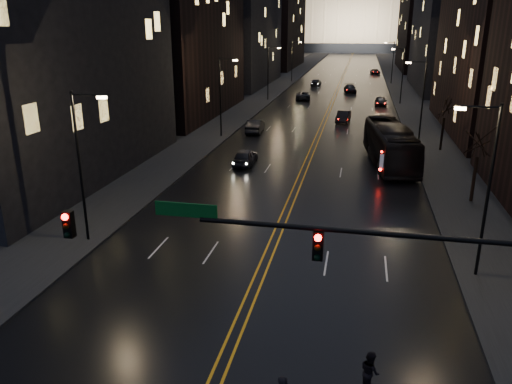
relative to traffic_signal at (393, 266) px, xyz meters
The scene contains 33 objects.
ground 7.81m from the traffic_signal, behind, with size 900.00×900.00×0.00m, color black.
road 130.24m from the traffic_signal, 92.60° to the left, with size 20.00×320.00×0.02m, color black.
sidewalk_left 131.62m from the traffic_signal, 98.71° to the left, with size 8.00×320.00×0.16m, color black.
sidewalk_right 130.35m from the traffic_signal, 86.44° to the left, with size 8.00×320.00×0.16m, color black.
center_line 130.24m from the traffic_signal, 92.60° to the left, with size 0.62×320.00×0.01m, color orange.
building_left_near 35.26m from the traffic_signal, 140.72° to the left, with size 12.00×28.00×22.00m, color black.
building_left_mid 60.99m from the traffic_signal, 116.48° to the left, with size 12.00×30.00×28.00m, color black.
building_left_far 95.98m from the traffic_signal, 106.30° to the left, with size 12.00×34.00×20.00m, color black.
building_left_dist 142.73m from the traffic_signal, 100.88° to the left, with size 12.00×40.00×24.00m, color black.
building_right_mid 93.57m from the traffic_signal, 80.68° to the left, with size 12.00×34.00×26.00m, color black.
building_right_dist 140.94m from the traffic_signal, 83.85° to the left, with size 12.00×40.00×22.00m, color black.
capitol 250.36m from the traffic_signal, 91.35° to the left, with size 90.00×50.00×58.50m.
traffic_signal is the anchor object (origin of this frame).
streetlamp_right_near 11.14m from the traffic_signal, 63.88° to the left, with size 2.13×0.25×9.00m.
streetlamp_left_near 19.48m from the traffic_signal, 149.10° to the left, with size 2.13×0.25×9.00m.
streetlamp_right_mid 40.30m from the traffic_signal, 83.01° to the left, with size 2.13×0.25×9.00m.
streetlamp_left_mid 43.36m from the traffic_signal, 112.68° to the left, with size 2.13×0.25×9.00m.
streetlamp_right_far 70.18m from the traffic_signal, 85.99° to the left, with size 2.13×0.25×9.00m.
streetlamp_left_far 71.97m from the traffic_signal, 103.43° to the left, with size 2.13×0.25×9.00m.
streetlamp_right_dist 100.12m from the traffic_signal, 87.19° to the left, with size 2.13×0.25×9.00m.
streetlamp_left_dist 101.39m from the traffic_signal, 99.49° to the left, with size 2.13×0.25×9.00m.
tree_right_mid 23.13m from the traffic_signal, 72.13° to the left, with size 2.40×2.40×6.65m.
tree_right_far 38.67m from the traffic_signal, 79.43° to the left, with size 2.40×2.40×6.65m.
bus 32.03m from the traffic_signal, 87.03° to the left, with size 3.10×13.27×3.70m, color black.
oncoming_car_a 31.36m from the traffic_signal, 111.73° to the left, with size 1.81×4.49×1.53m, color black.
oncoming_car_b 45.56m from the traffic_signal, 107.37° to the left, with size 1.74×4.98×1.64m, color black.
oncoming_car_c 73.31m from the traffic_signal, 98.71° to the left, with size 2.42×5.25×1.46m, color black.
oncoming_car_d 94.22m from the traffic_signal, 96.58° to the left, with size 1.92×4.72×1.37m, color black.
receding_car_a 52.66m from the traffic_signal, 93.72° to the left, with size 1.58×4.54×1.49m, color black.
receding_car_b 67.78m from the traffic_signal, 88.37° to the left, with size 1.82×4.52×1.54m, color black.
receding_car_c 83.65m from the traffic_signal, 92.29° to the left, with size 2.11×5.18×1.50m, color black.
receding_car_d 122.68m from the traffic_signal, 89.01° to the left, with size 2.17×4.71×1.31m, color black.
pedestrian_b 4.32m from the traffic_signal, 152.81° to the left, with size 0.79×0.43×1.62m, color black.
Camera 1 is at (4.53, -14.99, 12.47)m, focal length 35.00 mm.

